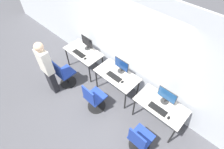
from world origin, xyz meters
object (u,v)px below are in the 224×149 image
object	(u,v)px
keyboard_left	(79,54)
mouse_right	(169,118)
monitor_center	(121,65)
keyboard_right	(158,109)
mouse_left	(85,58)
keyboard_center	(114,77)
monitor_right	(167,96)
monitor_left	(87,43)
person_left	(47,67)
office_chair_center	(94,99)
office_chair_right	(139,140)
mouse_center	(122,82)
office_chair_left	(64,75)

from	to	relation	value
keyboard_left	mouse_right	distance (m)	2.95
monitor_center	keyboard_right	distance (m)	1.38
mouse_left	mouse_right	size ratio (longest dim) A/B	1.00
keyboard_center	monitor_right	size ratio (longest dim) A/B	0.98
keyboard_center	mouse_left	bearing A→B (deg)	-176.54
monitor_right	monitor_left	bearing A→B (deg)	178.89
mouse_right	monitor_right	bearing A→B (deg)	132.98
mouse_left	person_left	distance (m)	1.05
office_chair_center	monitor_left	bearing A→B (deg)	142.87
keyboard_left	mouse_right	bearing A→B (deg)	-0.41
keyboard_left	keyboard_right	distance (m)	2.66
office_chair_right	mouse_left	bearing A→B (deg)	165.00
keyboard_left	mouse_right	xyz separation A→B (m)	(2.95, -0.02, 0.01)
mouse_left	office_chair_right	xyz separation A→B (m)	(2.44, -0.65, -0.37)
office_chair_center	keyboard_center	bearing A→B (deg)	84.84
person_left	office_chair_right	xyz separation A→B (m)	(2.73, 0.34, -0.55)
keyboard_right	mouse_right	distance (m)	0.29
keyboard_left	keyboard_right	world-z (taller)	same
mouse_center	monitor_right	xyz separation A→B (m)	(1.06, 0.24, 0.19)
monitor_left	mouse_left	xyz separation A→B (m)	(0.29, -0.35, -0.19)
monitor_right	keyboard_right	size ratio (longest dim) A/B	1.02
keyboard_left	monitor_right	world-z (taller)	monitor_right
monitor_left	monitor_center	xyz separation A→B (m)	(1.33, -0.02, 0.00)
mouse_left	keyboard_center	size ratio (longest dim) A/B	0.21
office_chair_left	monitor_center	distance (m)	1.69
office_chair_right	mouse_center	bearing A→B (deg)	147.46
monitor_right	office_chair_right	world-z (taller)	monitor_right
person_left	office_chair_right	world-z (taller)	person_left
monitor_center	keyboard_center	distance (m)	0.34
monitor_left	keyboard_left	world-z (taller)	monitor_left
office_chair_left	person_left	distance (m)	0.66
office_chair_center	person_left	bearing A→B (deg)	-163.26
mouse_left	mouse_right	distance (m)	2.65
monitor_center	office_chair_right	bearing A→B (deg)	-35.21
monitor_right	office_chair_right	distance (m)	1.11
keyboard_center	monitor_center	bearing A→B (deg)	90.00
keyboard_right	mouse_left	bearing A→B (deg)	-179.45
keyboard_center	monitor_right	distance (m)	1.37
keyboard_left	office_chair_center	distance (m)	1.46
mouse_center	monitor_center	bearing A→B (deg)	135.29
keyboard_left	monitor_right	bearing A→B (deg)	6.12
monitor_right	office_chair_center	bearing A→B (deg)	-146.80
mouse_center	keyboard_left	bearing A→B (deg)	-178.21
person_left	monitor_center	xyz separation A→B (m)	(1.33, 1.32, 0.01)
office_chair_left	monitor_right	bearing A→B (deg)	19.57
office_chair_center	keyboard_right	size ratio (longest dim) A/B	2.14
office_chair_left	mouse_right	world-z (taller)	office_chair_left
keyboard_left	keyboard_center	bearing A→B (deg)	1.92
mouse_left	office_chair_right	size ratio (longest dim) A/B	0.10
keyboard_left	mouse_left	bearing A→B (deg)	-3.53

